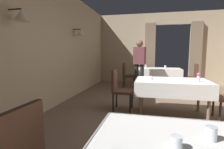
{
  "coord_description": "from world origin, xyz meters",
  "views": [
    {
      "loc": [
        -0.86,
        -3.67,
        1.3
      ],
      "look_at": [
        -1.74,
        0.23,
        0.81
      ],
      "focal_mm": 27.78,
      "sensor_mm": 36.0,
      "label": 1
    }
  ],
  "objects": [
    {
      "name": "wall_left",
      "position": [
        -3.2,
        0.0,
        1.5
      ],
      "size": [
        0.49,
        8.4,
        3.0
      ],
      "color": "tan",
      "rests_on": "ground"
    },
    {
      "name": "glass_mid_c",
      "position": [
        -0.85,
        -0.03,
        0.79
      ],
      "size": [
        0.07,
        0.07,
        0.08
      ],
      "primitive_type": "cylinder",
      "color": "silver",
      "rests_on": "dining_table_mid"
    },
    {
      "name": "glass_near_b",
      "position": [
        -0.48,
        -2.52,
        0.8
      ],
      "size": [
        0.07,
        0.07,
        0.09
      ],
      "primitive_type": "cylinder",
      "color": "silver",
      "rests_on": "dining_table_near"
    },
    {
      "name": "chair_far_right",
      "position": [
        0.6,
        2.96,
        0.52
      ],
      "size": [
        0.44,
        0.44,
        0.93
      ],
      "color": "black",
      "rests_on": "ground"
    },
    {
      "name": "chair_mid_left",
      "position": [
        -1.55,
        0.17,
        0.52
      ],
      "size": [
        0.44,
        0.44,
        0.93
      ],
      "color": "black",
      "rests_on": "ground"
    },
    {
      "name": "wall_back",
      "position": [
        0.0,
        4.18,
        1.52
      ],
      "size": [
        6.4,
        0.27,
        3.0
      ],
      "color": "tan",
      "rests_on": "ground"
    },
    {
      "name": "glass_near_c",
      "position": [
        -0.71,
        -2.68,
        0.79
      ],
      "size": [
        0.07,
        0.07,
        0.08
      ],
      "primitive_type": "cylinder",
      "color": "silver",
      "rests_on": "dining_table_near"
    },
    {
      "name": "dining_table_mid",
      "position": [
        -0.43,
        0.06,
        0.66
      ],
      "size": [
        1.47,
        0.95,
        0.75
      ],
      "color": "#7A604C",
      "rests_on": "ground"
    },
    {
      "name": "flower_vase_mid",
      "position": [
        0.03,
        -0.1,
        0.85
      ],
      "size": [
        0.07,
        0.07,
        0.18
      ],
      "color": "silver",
      "rests_on": "dining_table_mid"
    },
    {
      "name": "glass_far_b",
      "position": [
        -0.35,
        2.83,
        0.81
      ],
      "size": [
        0.07,
        0.07,
        0.12
      ],
      "primitive_type": "cylinder",
      "color": "silver",
      "rests_on": "dining_table_far"
    },
    {
      "name": "dining_table_far",
      "position": [
        -0.57,
        2.91,
        0.66
      ],
      "size": [
        1.57,
        0.91,
        0.75
      ],
      "color": "#7A604C",
      "rests_on": "ground"
    },
    {
      "name": "ground",
      "position": [
        0.0,
        0.0,
        0.0
      ],
      "size": [
        10.08,
        10.08,
        0.0
      ],
      "primitive_type": "plane",
      "color": "#7A604C"
    },
    {
      "name": "person_diner_standing_aside",
      "position": [
        -1.22,
        1.96,
        1.02
      ],
      "size": [
        0.4,
        0.3,
        1.72
      ],
      "color": "black",
      "rests_on": "ground"
    },
    {
      "name": "flower_vase_far",
      "position": [
        -1.05,
        3.2,
        0.85
      ],
      "size": [
        0.07,
        0.07,
        0.18
      ],
      "color": "silver",
      "rests_on": "dining_table_far"
    },
    {
      "name": "plate_mid_b",
      "position": [
        0.11,
        0.29,
        0.76
      ],
      "size": [
        0.19,
        0.19,
        0.01
      ],
      "primitive_type": "cylinder",
      "color": "white",
      "rests_on": "dining_table_mid"
    },
    {
      "name": "chair_far_left",
      "position": [
        -1.74,
        2.84,
        0.52
      ],
      "size": [
        0.44,
        0.44,
        0.93
      ],
      "color": "black",
      "rests_on": "ground"
    }
  ]
}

